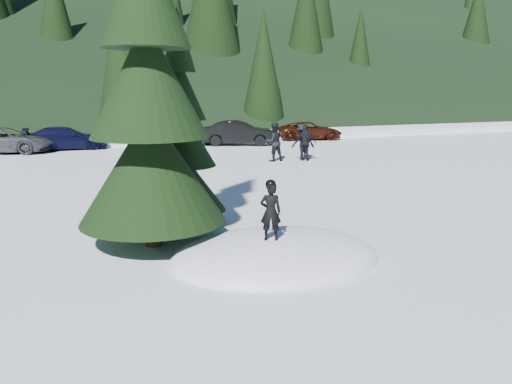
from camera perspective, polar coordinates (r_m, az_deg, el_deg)
name	(u,v)px	position (r m, az deg, el deg)	size (l,w,h in m)	color
ground	(276,258)	(10.51, 2.32, -7.50)	(200.00, 200.00, 0.00)	white
snow_mound	(276,258)	(10.51, 2.32, -7.50)	(4.48, 3.52, 0.96)	white
forest_hillside	(85,8)	(63.83, -18.97, 19.28)	(200.00, 60.00, 25.00)	black
spruce_tall	(148,95)	(11.01, -12.21, 10.75)	(3.20, 3.20, 8.60)	#311C10
spruce_short	(181,144)	(12.65, -8.57, 5.45)	(2.20, 2.20, 5.37)	#311C10
child_skier	(271,212)	(9.92, 1.68, -2.28)	(0.42, 0.28, 1.16)	black
adult_0	(274,142)	(24.19, 2.04, 5.74)	(0.91, 0.71, 1.87)	black
adult_1	(305,143)	(24.44, 5.68, 5.63)	(1.03, 0.43, 1.76)	black
adult_2	(303,142)	(24.88, 5.39, 5.71)	(1.12, 0.64, 1.74)	black
car_2	(5,140)	(30.54, -26.77, 5.29)	(2.30, 5.00, 1.39)	#44454B
car_3	(66,138)	(30.87, -20.87, 5.77)	(1.84, 4.53, 1.31)	black
car_4	(180,133)	(31.42, -8.72, 6.69)	(1.82, 4.51, 1.54)	gray
car_5	(239,133)	(31.19, -1.96, 6.77)	(1.61, 4.61, 1.52)	black
car_6	(310,131)	(34.76, 6.17, 6.97)	(2.03, 4.40, 1.22)	#321009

